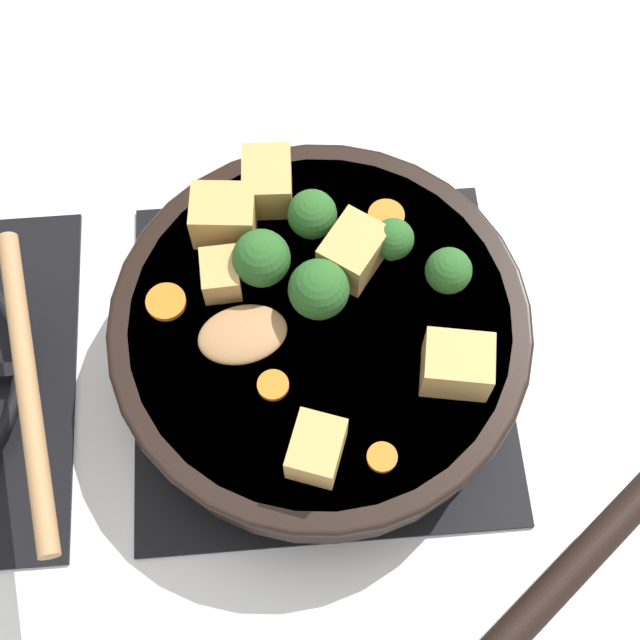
# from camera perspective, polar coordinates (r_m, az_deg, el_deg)

# --- Properties ---
(ground_plane) EXTENTS (2.40, 2.40, 0.00)m
(ground_plane) POSITION_cam_1_polar(r_m,az_deg,el_deg) (0.75, -0.00, -2.44)
(ground_plane) COLOR silver
(front_burner_grate) EXTENTS (0.31, 0.31, 0.03)m
(front_burner_grate) POSITION_cam_1_polar(r_m,az_deg,el_deg) (0.74, -0.00, -2.10)
(front_burner_grate) COLOR black
(front_burner_grate) RESTS_ON ground_plane
(skillet_pan) EXTENTS (0.43, 0.40, 0.05)m
(skillet_pan) POSITION_cam_1_polar(r_m,az_deg,el_deg) (0.70, 0.15, -0.91)
(skillet_pan) COLOR black
(skillet_pan) RESTS_ON front_burner_grate
(wooden_spoon) EXTENTS (0.25, 0.23, 0.02)m
(wooden_spoon) POSITION_cam_1_polar(r_m,az_deg,el_deg) (0.68, -12.86, -2.74)
(wooden_spoon) COLOR #A87A4C
(wooden_spoon) RESTS_ON skillet_pan
(tofu_cube_center_large) EXTENTS (0.05, 0.04, 0.04)m
(tofu_cube_center_large) POSITION_cam_1_polar(r_m,az_deg,el_deg) (0.72, -3.39, 8.84)
(tofu_cube_center_large) COLOR tan
(tofu_cube_center_large) RESTS_ON skillet_pan
(tofu_cube_near_handle) EXTENTS (0.06, 0.06, 0.04)m
(tofu_cube_near_handle) POSITION_cam_1_polar(r_m,az_deg,el_deg) (0.69, 2.13, 4.40)
(tofu_cube_near_handle) COLOR tan
(tofu_cube_near_handle) RESTS_ON skillet_pan
(tofu_cube_east_chunk) EXTENTS (0.05, 0.06, 0.04)m
(tofu_cube_east_chunk) POSITION_cam_1_polar(r_m,az_deg,el_deg) (0.65, 8.76, -2.86)
(tofu_cube_east_chunk) COLOR tan
(tofu_cube_east_chunk) RESTS_ON skillet_pan
(tofu_cube_west_chunk) EXTENTS (0.04, 0.05, 0.04)m
(tofu_cube_west_chunk) POSITION_cam_1_polar(r_m,az_deg,el_deg) (0.70, -6.17, 6.65)
(tofu_cube_west_chunk) COLOR tan
(tofu_cube_west_chunk) RESTS_ON skillet_pan
(tofu_cube_back_piece) EXTENTS (0.05, 0.05, 0.03)m
(tofu_cube_back_piece) POSITION_cam_1_polar(r_m,az_deg,el_deg) (0.63, -0.24, -8.25)
(tofu_cube_back_piece) COLOR tan
(tofu_cube_back_piece) RESTS_ON skillet_pan
(tofu_cube_front_piece) EXTENTS (0.04, 0.03, 0.03)m
(tofu_cube_front_piece) POSITION_cam_1_polar(r_m,az_deg,el_deg) (0.69, -6.37, 2.90)
(tofu_cube_front_piece) COLOR tan
(tofu_cube_front_piece) RESTS_ON skillet_pan
(broccoli_floret_near_spoon) EXTENTS (0.03, 0.03, 0.04)m
(broccoli_floret_near_spoon) POSITION_cam_1_polar(r_m,az_deg,el_deg) (0.69, 4.70, 5.15)
(broccoli_floret_near_spoon) COLOR #709956
(broccoli_floret_near_spoon) RESTS_ON skillet_pan
(broccoli_floret_center_top) EXTENTS (0.04, 0.04, 0.05)m
(broccoli_floret_center_top) POSITION_cam_1_polar(r_m,az_deg,el_deg) (0.67, -3.77, 3.95)
(broccoli_floret_center_top) COLOR #709956
(broccoli_floret_center_top) RESTS_ON skillet_pan
(broccoli_floret_east_rim) EXTENTS (0.05, 0.05, 0.05)m
(broccoli_floret_east_rim) POSITION_cam_1_polar(r_m,az_deg,el_deg) (0.66, -0.45, 1.93)
(broccoli_floret_east_rim) COLOR #709956
(broccoli_floret_east_rim) RESTS_ON skillet_pan
(broccoli_floret_west_rim) EXTENTS (0.04, 0.04, 0.05)m
(broccoli_floret_west_rim) POSITION_cam_1_polar(r_m,az_deg,el_deg) (0.69, -0.84, 6.73)
(broccoli_floret_west_rim) COLOR #709956
(broccoli_floret_west_rim) RESTS_ON skillet_pan
(broccoli_floret_north_edge) EXTENTS (0.04, 0.04, 0.04)m
(broccoli_floret_north_edge) POSITION_cam_1_polar(r_m,az_deg,el_deg) (0.68, 8.22, 3.11)
(broccoli_floret_north_edge) COLOR #709956
(broccoli_floret_north_edge) RESTS_ON skillet_pan
(carrot_slice_orange_thin) EXTENTS (0.03, 0.03, 0.01)m
(carrot_slice_orange_thin) POSITION_cam_1_polar(r_m,az_deg,el_deg) (0.69, -9.83, 1.15)
(carrot_slice_orange_thin) COLOR orange
(carrot_slice_orange_thin) RESTS_ON skillet_pan
(carrot_slice_near_center) EXTENTS (0.02, 0.02, 0.01)m
(carrot_slice_near_center) POSITION_cam_1_polar(r_m,az_deg,el_deg) (0.66, -3.02, -4.19)
(carrot_slice_near_center) COLOR orange
(carrot_slice_near_center) RESTS_ON skillet_pan
(carrot_slice_edge_slice) EXTENTS (0.03, 0.03, 0.01)m
(carrot_slice_edge_slice) POSITION_cam_1_polar(r_m,az_deg,el_deg) (0.72, 4.25, 6.65)
(carrot_slice_edge_slice) COLOR orange
(carrot_slice_edge_slice) RESTS_ON skillet_pan
(carrot_slice_under_broccoli) EXTENTS (0.02, 0.02, 0.01)m
(carrot_slice_under_broccoli) POSITION_cam_1_polar(r_m,az_deg,el_deg) (0.64, 3.99, -8.76)
(carrot_slice_under_broccoli) COLOR orange
(carrot_slice_under_broccoli) RESTS_ON skillet_pan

